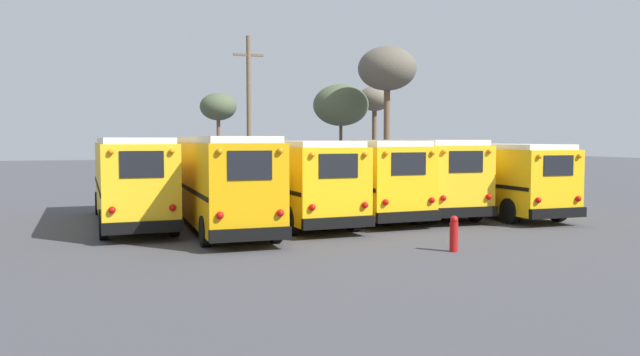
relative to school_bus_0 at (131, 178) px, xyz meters
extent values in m
plane|color=#424247|center=(7.32, -1.12, -1.76)|extent=(160.00, 160.00, 0.00)
cube|color=yellow|center=(0.00, 0.02, -0.07)|extent=(2.55, 9.77, 2.71)
cube|color=white|center=(0.00, 0.02, 1.39)|extent=(2.35, 9.38, 0.20)
cube|color=black|center=(0.09, -4.89, -1.24)|extent=(2.42, 0.25, 0.36)
cube|color=black|center=(0.09, -4.86, 0.68)|extent=(1.30, 0.05, 0.81)
sphere|color=red|center=(-0.80, -4.91, -0.68)|extent=(0.22, 0.22, 0.22)
sphere|color=orange|center=(-0.80, -4.91, 1.07)|extent=(0.18, 0.18, 0.18)
sphere|color=red|center=(0.98, -4.88, -0.68)|extent=(0.22, 0.22, 0.22)
sphere|color=orange|center=(0.98, -4.88, 1.07)|extent=(0.18, 0.18, 0.18)
cube|color=black|center=(-1.20, -0.01, -0.27)|extent=(0.20, 9.53, 0.14)
cube|color=black|center=(1.20, 0.04, -0.27)|extent=(0.20, 9.53, 0.14)
cylinder|color=black|center=(-1.17, 3.56, -1.27)|extent=(0.30, 0.98, 0.98)
cylinder|color=black|center=(1.04, 3.60, -1.27)|extent=(0.30, 0.98, 0.98)
cylinder|color=black|center=(-1.04, -3.57, -1.27)|extent=(0.30, 0.98, 0.98)
cylinder|color=black|center=(1.17, -3.52, -1.27)|extent=(0.30, 0.98, 0.98)
cube|color=#E5A00C|center=(2.93, -2.19, -0.05)|extent=(2.43, 10.18, 2.76)
cube|color=white|center=(2.93, -2.19, 1.43)|extent=(2.24, 9.77, 0.20)
cube|color=black|center=(2.87, -7.30, -1.26)|extent=(2.36, 0.23, 0.36)
cube|color=black|center=(2.87, -7.28, 0.70)|extent=(1.27, 0.04, 0.83)
sphere|color=red|center=(2.00, -7.30, -0.68)|extent=(0.22, 0.22, 0.22)
sphere|color=orange|center=(2.00, -7.30, 1.11)|extent=(0.18, 0.18, 0.18)
sphere|color=red|center=(3.74, -7.32, -0.68)|extent=(0.22, 0.22, 0.22)
sphere|color=orange|center=(3.74, -7.32, 1.11)|extent=(0.18, 0.18, 0.18)
cube|color=black|center=(1.76, -2.17, -0.26)|extent=(0.13, 9.95, 0.14)
cube|color=black|center=(4.10, -2.20, -0.26)|extent=(0.13, 9.95, 0.14)
cylinder|color=black|center=(1.89, 1.60, -1.30)|extent=(0.29, 0.93, 0.93)
cylinder|color=black|center=(4.05, 1.58, -1.30)|extent=(0.29, 0.93, 0.93)
cylinder|color=black|center=(1.81, -5.95, -1.30)|extent=(0.29, 0.93, 0.93)
cylinder|color=black|center=(3.96, -5.97, -1.30)|extent=(0.29, 0.93, 0.93)
cube|color=yellow|center=(5.85, -0.52, -0.12)|extent=(2.91, 10.86, 2.59)
cube|color=white|center=(5.85, -0.52, 1.27)|extent=(2.70, 10.42, 0.20)
cube|color=black|center=(6.08, -5.94, -1.23)|extent=(2.51, 0.31, 0.36)
cube|color=black|center=(6.08, -5.92, 0.59)|extent=(1.35, 0.09, 0.78)
sphere|color=red|center=(5.16, -5.99, -0.70)|extent=(0.22, 0.22, 0.22)
sphere|color=orange|center=(5.16, -5.99, 0.95)|extent=(0.18, 0.18, 0.18)
sphere|color=red|center=(7.01, -5.91, -0.70)|extent=(0.22, 0.22, 0.22)
sphere|color=orange|center=(7.01, -5.91, 0.95)|extent=(0.18, 0.18, 0.18)
cube|color=black|center=(4.61, -0.58, -0.31)|extent=(0.47, 10.54, 0.14)
cube|color=black|center=(7.10, -0.47, -0.31)|extent=(0.47, 10.54, 0.14)
cylinder|color=black|center=(4.53, 3.51, -1.26)|extent=(0.32, 1.01, 1.00)
cylinder|color=black|center=(6.83, 3.60, -1.26)|extent=(0.32, 1.01, 1.00)
cylinder|color=black|center=(4.88, -4.65, -1.26)|extent=(0.32, 1.01, 1.00)
cylinder|color=black|center=(7.18, -4.56, -1.26)|extent=(0.32, 1.01, 1.00)
cube|color=yellow|center=(8.78, -0.50, -0.12)|extent=(2.89, 9.40, 2.61)
cube|color=white|center=(8.78, -0.50, 1.28)|extent=(2.68, 9.02, 0.20)
cube|color=black|center=(9.00, -5.18, -1.25)|extent=(2.52, 0.32, 0.36)
cube|color=black|center=(9.00, -5.15, 0.59)|extent=(1.35, 0.09, 0.78)
sphere|color=red|center=(8.08, -5.23, -0.71)|extent=(0.22, 0.22, 0.22)
sphere|color=orange|center=(8.08, -5.23, 0.96)|extent=(0.18, 0.18, 0.18)
sphere|color=red|center=(9.92, -5.14, -0.71)|extent=(0.22, 0.22, 0.22)
sphere|color=orange|center=(9.92, -5.14, 0.96)|extent=(0.18, 0.18, 0.18)
cube|color=black|center=(7.54, -0.55, -0.32)|extent=(0.45, 9.10, 0.14)
cube|color=black|center=(10.02, -0.44, -0.32)|extent=(0.45, 9.10, 0.14)
cylinder|color=black|center=(7.48, 2.79, -1.28)|extent=(0.32, 0.97, 0.96)
cylinder|color=black|center=(9.78, 2.90, -1.28)|extent=(0.32, 0.97, 0.96)
cylinder|color=black|center=(7.79, -3.89, -1.28)|extent=(0.32, 0.97, 0.96)
cylinder|color=black|center=(10.09, -3.78, -1.28)|extent=(0.32, 0.97, 0.96)
cube|color=yellow|center=(11.71, -0.11, -0.09)|extent=(2.95, 9.67, 2.61)
cube|color=white|center=(11.71, -0.11, 1.31)|extent=(2.73, 9.28, 0.20)
cube|color=black|center=(11.47, -4.92, -1.22)|extent=(2.54, 0.33, 0.36)
cube|color=black|center=(11.47, -4.89, 0.63)|extent=(1.36, 0.10, 0.78)
sphere|color=red|center=(10.54, -4.88, -0.68)|extent=(0.22, 0.22, 0.22)
sphere|color=orange|center=(10.54, -4.88, 0.99)|extent=(0.18, 0.18, 0.18)
sphere|color=red|center=(12.40, -4.97, -0.68)|extent=(0.22, 0.22, 0.22)
sphere|color=orange|center=(12.40, -4.97, 0.99)|extent=(0.18, 0.18, 0.18)
cube|color=black|center=(10.46, -0.04, -0.29)|extent=(0.49, 9.36, 0.14)
cube|color=black|center=(12.96, -0.17, -0.29)|extent=(0.49, 9.36, 0.14)
cylinder|color=black|center=(10.72, 3.43, -1.24)|extent=(0.33, 1.05, 1.04)
cylinder|color=black|center=(13.04, 3.31, -1.24)|extent=(0.33, 1.05, 1.04)
cylinder|color=black|center=(10.38, -3.52, -1.24)|extent=(0.33, 1.05, 1.04)
cylinder|color=black|center=(12.70, -3.64, -1.24)|extent=(0.33, 1.05, 1.04)
cube|color=yellow|center=(14.64, -0.78, -0.19)|extent=(2.50, 10.67, 2.46)
cube|color=white|center=(14.64, -0.78, 1.14)|extent=(2.31, 10.25, 0.20)
cube|color=black|center=(14.56, -6.14, -1.24)|extent=(2.41, 0.23, 0.36)
cube|color=black|center=(14.56, -6.12, 0.49)|extent=(1.30, 0.05, 0.74)
sphere|color=red|center=(13.68, -6.14, -0.74)|extent=(0.22, 0.22, 0.22)
sphere|color=orange|center=(13.68, -6.14, 0.82)|extent=(0.18, 0.18, 0.18)
sphere|color=red|center=(15.45, -6.17, -0.74)|extent=(0.22, 0.22, 0.22)
sphere|color=orange|center=(15.45, -6.17, 0.82)|extent=(0.18, 0.18, 0.18)
cube|color=black|center=(13.45, -0.77, -0.37)|extent=(0.17, 10.43, 0.14)
cube|color=black|center=(15.83, -0.80, -0.37)|extent=(0.17, 10.43, 0.14)
cylinder|color=black|center=(13.59, 3.25, -1.27)|extent=(0.29, 0.98, 0.98)
cylinder|color=black|center=(15.79, 3.22, -1.27)|extent=(0.29, 0.98, 0.98)
cylinder|color=black|center=(13.48, -4.79, -1.27)|extent=(0.29, 0.98, 0.98)
cylinder|color=black|center=(15.68, -4.82, -1.27)|extent=(0.29, 0.98, 0.98)
cylinder|color=brown|center=(7.28, 11.71, 2.86)|extent=(0.26, 0.26, 9.26)
cube|color=brown|center=(7.28, 11.71, 6.38)|extent=(1.80, 0.14, 0.14)
cylinder|color=brown|center=(19.63, 20.93, 1.09)|extent=(0.38, 0.38, 5.71)
ellipsoid|color=#6B6051|center=(19.63, 20.93, 4.67)|extent=(2.61, 2.61, 1.96)
cylinder|color=brown|center=(17.75, 14.77, 1.72)|extent=(0.43, 0.43, 6.97)
ellipsoid|color=#5B5447|center=(17.75, 14.77, 6.32)|extent=(4.04, 4.04, 3.03)
cylinder|color=brown|center=(16.10, 19.26, 0.55)|extent=(0.24, 0.24, 4.62)
ellipsoid|color=#4C563D|center=(16.10, 19.26, 4.01)|extent=(4.17, 4.17, 3.13)
cylinder|color=brown|center=(7.35, 21.93, 0.68)|extent=(0.28, 0.28, 4.88)
ellipsoid|color=#4C563D|center=(7.35, 21.93, 3.87)|extent=(2.72, 2.72, 2.04)
cylinder|color=#B21414|center=(8.34, -9.16, -1.34)|extent=(0.24, 0.24, 0.85)
sphere|color=#B21414|center=(8.34, -9.16, -0.84)|extent=(0.23, 0.23, 0.23)
camera|label=1|loc=(-1.16, -24.44, 1.43)|focal=35.00mm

